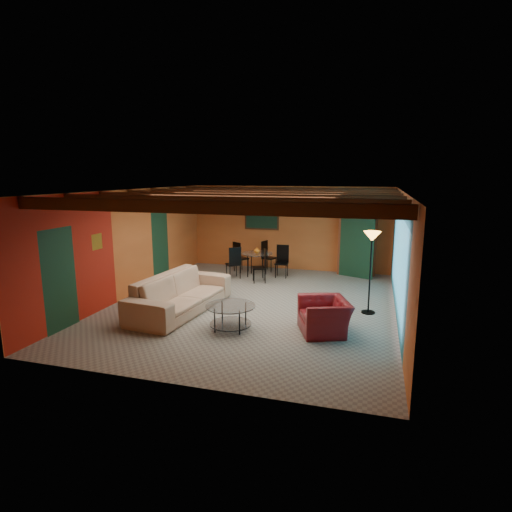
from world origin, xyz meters
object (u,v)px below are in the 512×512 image
(sofa, at_px, (181,293))
(coffee_table, at_px, (231,317))
(potted_plant, at_px, (359,210))
(vase, at_px, (257,241))
(dining_table, at_px, (257,260))
(floor_lamp, at_px, (370,273))
(armchair, at_px, (324,316))
(armoire, at_px, (357,246))

(sofa, bearing_deg, coffee_table, -111.50)
(potted_plant, xyz_separation_m, vase, (-2.92, -0.91, -0.95))
(dining_table, height_order, floor_lamp, floor_lamp)
(sofa, bearing_deg, floor_lamp, -69.94)
(dining_table, xyz_separation_m, potted_plant, (2.92, 0.91, 1.54))
(coffee_table, height_order, potted_plant, potted_plant)
(dining_table, bearing_deg, floor_lamp, -38.14)
(vase, bearing_deg, floor_lamp, -38.14)
(floor_lamp, bearing_deg, dining_table, 141.86)
(sofa, bearing_deg, dining_table, -5.39)
(sofa, xyz_separation_m, coffee_table, (1.46, -0.75, -0.17))
(coffee_table, bearing_deg, vase, 99.34)
(armchair, xyz_separation_m, vase, (-2.56, 4.09, 0.74))
(sofa, relative_size, coffee_table, 2.90)
(armchair, xyz_separation_m, floor_lamp, (0.82, 1.44, 0.60))
(coffee_table, relative_size, vase, 5.21)
(armchair, height_order, vase, vase)
(potted_plant, height_order, vase, potted_plant)
(dining_table, bearing_deg, vase, 0.00)
(dining_table, bearing_deg, sofa, -101.17)
(potted_plant, distance_m, vase, 3.21)
(dining_table, bearing_deg, armchair, -57.97)
(armchair, xyz_separation_m, potted_plant, (0.37, 5.00, 1.69))
(dining_table, distance_m, floor_lamp, 4.31)
(sofa, relative_size, dining_table, 1.54)
(potted_plant, bearing_deg, floor_lamp, -82.80)
(dining_table, distance_m, armoire, 3.09)
(dining_table, distance_m, vase, 0.58)
(armoire, xyz_separation_m, potted_plant, (0.00, 0.00, 1.12))
(floor_lamp, bearing_deg, potted_plant, 97.20)
(coffee_table, relative_size, floor_lamp, 0.54)
(floor_lamp, bearing_deg, coffee_table, -145.78)
(sofa, relative_size, armchair, 2.82)
(floor_lamp, relative_size, potted_plant, 4.31)
(sofa, bearing_deg, armchair, -91.07)
(armchair, distance_m, vase, 4.88)
(vase, bearing_deg, dining_table, 0.00)
(armoire, height_order, vase, armoire)
(coffee_table, bearing_deg, dining_table, 99.34)
(dining_table, relative_size, potted_plant, 4.34)
(dining_table, bearing_deg, potted_plant, 17.37)
(vase, bearing_deg, coffee_table, -80.66)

